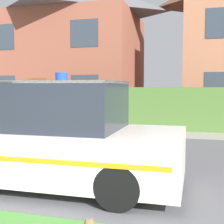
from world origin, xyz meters
TOP-DOWN VIEW (x-y plane):
  - road_strip at (0.00, 4.56)m, footprint 28.00×6.64m
  - garden_hedge at (-1.06, 9.87)m, footprint 9.13×0.68m
  - police_car at (-0.99, 2.41)m, footprint 4.43×1.80m
  - house_left at (-6.21, 14.78)m, footprint 8.57×6.28m

SIDE VIEW (x-z plane):
  - road_strip at x=0.00m, z-range 0.00..0.01m
  - police_car at x=-0.99m, z-range -0.15..1.76m
  - garden_hedge at x=-1.06m, z-range 0.00..1.65m
  - house_left at x=-6.21m, z-range 0.08..8.00m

